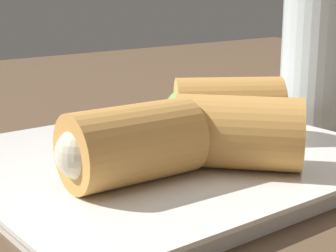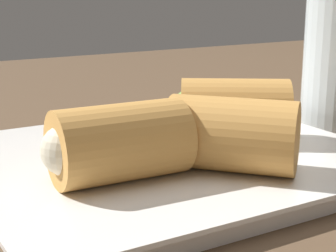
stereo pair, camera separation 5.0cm
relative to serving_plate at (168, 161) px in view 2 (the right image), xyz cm
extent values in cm
cube|color=brown|center=(-2.25, -1.93, -1.76)|extent=(180.00, 140.00, 2.00)
cube|color=white|center=(0.00, 0.00, -0.16)|extent=(28.56, 24.61, 1.20)
cube|color=white|center=(0.00, 0.00, 0.59)|extent=(29.70, 25.60, 0.30)
cylinder|color=#D19347|center=(-5.77, -3.78, 3.24)|extent=(8.77, 5.43, 5.00)
sphere|color=beige|center=(-9.28, -3.60, 3.24)|extent=(3.25, 3.25, 3.25)
cylinder|color=#D19347|center=(1.53, -5.89, 3.24)|extent=(9.42, 9.69, 5.00)
sphere|color=beige|center=(-0.81, -3.27, 3.24)|extent=(3.25, 3.25, 3.25)
cylinder|color=#D19347|center=(6.27, 0.09, 3.24)|extent=(9.88, 8.87, 5.00)
sphere|color=#6B9E47|center=(3.33, 2.02, 3.24)|extent=(3.25, 3.25, 3.25)
camera|label=1|loc=(-24.80, -32.00, 13.13)|focal=60.00mm
camera|label=2|loc=(-20.66, -34.82, 13.13)|focal=60.00mm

